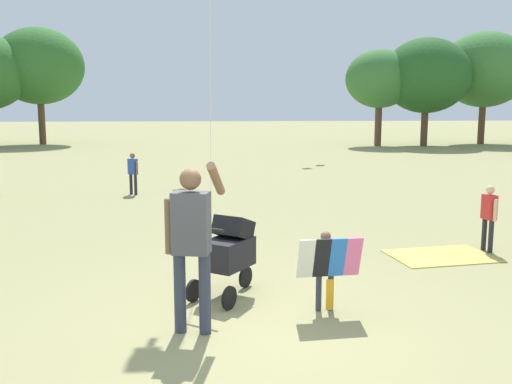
{
  "coord_description": "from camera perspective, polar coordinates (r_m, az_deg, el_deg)",
  "views": [
    {
      "loc": [
        -0.34,
        -6.0,
        2.45
      ],
      "look_at": [
        0.14,
        1.23,
        1.3
      ],
      "focal_mm": 41.18,
      "sensor_mm": 36.0,
      "label": 1
    }
  ],
  "objects": [
    {
      "name": "ground_plane",
      "position": [
        6.49,
        -0.54,
        -13.15
      ],
      "size": [
        120.0,
        120.0,
        0.0
      ],
      "primitive_type": "plane",
      "color": "#938E5B"
    },
    {
      "name": "child_with_butterfly_kite",
      "position": [
        6.84,
        6.85,
        -6.86
      ],
      "size": [
        0.74,
        0.37,
        0.95
      ],
      "color": "#33384C",
      "rests_on": "ground"
    },
    {
      "name": "treeline_distant",
      "position": [
        31.7,
        3.87,
        11.67
      ],
      "size": [
        39.84,
        6.67,
        6.67
      ],
      "color": "brown",
      "rests_on": "ground"
    },
    {
      "name": "person_adult_flyer",
      "position": [
        6.12,
        -6.28,
        -4.18
      ],
      "size": [
        0.64,
        0.53,
        1.83
      ],
      "color": "#33384C",
      "rests_on": "ground"
    },
    {
      "name": "stroller",
      "position": [
        7.33,
        -2.65,
        -5.56
      ],
      "size": [
        0.88,
        1.06,
        1.03
      ],
      "color": "black",
      "rests_on": "ground"
    },
    {
      "name": "picnic_blanket",
      "position": [
        9.73,
        17.51,
        -5.94
      ],
      "size": [
        1.72,
        1.32,
        0.02
      ],
      "primitive_type": "cube",
      "rotation": [
        0.0,
        0.0,
        0.16
      ],
      "color": "gold",
      "rests_on": "ground"
    },
    {
      "name": "person_kid_running",
      "position": [
        10.18,
        21.68,
        -1.88
      ],
      "size": [
        0.19,
        0.34,
        1.08
      ],
      "color": "#232328",
      "rests_on": "ground"
    },
    {
      "name": "person_sitting_far",
      "position": [
        15.47,
        -11.87,
        2.09
      ],
      "size": [
        0.29,
        0.26,
        1.08
      ],
      "color": "#232328",
      "rests_on": "ground"
    }
  ]
}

